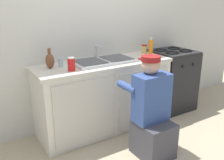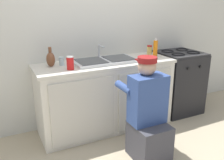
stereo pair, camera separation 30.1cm
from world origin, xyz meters
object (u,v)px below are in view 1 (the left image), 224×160
(stove_range, at_px, (171,80))
(plumber_person, at_px, (152,116))
(water_glass, at_px, (61,62))
(condiment_jar, at_px, (144,49))
(soda_cup_red, at_px, (71,64))
(vase_decorative, at_px, (50,61))
(soap_bottle_orange, at_px, (151,48))
(sink_double_basin, at_px, (103,61))

(stove_range, relative_size, plumber_person, 0.84)
(water_glass, bearing_deg, condiment_jar, 2.72)
(plumber_person, relative_size, soda_cup_red, 7.26)
(plumber_person, height_order, vase_decorative, vase_decorative)
(soap_bottle_orange, distance_m, water_glass, 1.28)
(stove_range, distance_m, plumber_person, 1.34)
(soda_cup_red, height_order, water_glass, soda_cup_red)
(plumber_person, bearing_deg, vase_decorative, 132.27)
(plumber_person, bearing_deg, soap_bottle_orange, 51.80)
(soda_cup_red, relative_size, water_glass, 1.52)
(water_glass, bearing_deg, soda_cup_red, -80.61)
(soap_bottle_orange, height_order, soda_cup_red, soap_bottle_orange)
(sink_double_basin, height_order, condiment_jar, sink_double_basin)
(condiment_jar, bearing_deg, soda_cup_red, -166.98)
(sink_double_basin, bearing_deg, water_glass, 172.08)
(stove_range, bearing_deg, sink_double_basin, 179.90)
(sink_double_basin, xyz_separation_m, vase_decorative, (-0.66, 0.07, 0.07))
(sink_double_basin, xyz_separation_m, soap_bottle_orange, (0.74, -0.02, 0.09))
(stove_range, relative_size, soda_cup_red, 6.13)
(sink_double_basin, relative_size, condiment_jar, 6.25)
(soap_bottle_orange, bearing_deg, soda_cup_red, -173.95)
(plumber_person, distance_m, water_glass, 1.20)
(sink_double_basin, relative_size, soap_bottle_orange, 3.20)
(vase_decorative, bearing_deg, sink_double_basin, -6.17)
(stove_range, distance_m, water_glass, 1.81)
(stove_range, height_order, condiment_jar, condiment_jar)
(water_glass, bearing_deg, sink_double_basin, -7.92)
(vase_decorative, bearing_deg, water_glass, 1.18)
(soap_bottle_orange, height_order, condiment_jar, soap_bottle_orange)
(soda_cup_red, height_order, condiment_jar, soda_cup_red)
(plumber_person, height_order, water_glass, plumber_person)
(soda_cup_red, bearing_deg, water_glass, 99.39)
(water_glass, bearing_deg, vase_decorative, -178.82)
(sink_double_basin, height_order, vase_decorative, vase_decorative)
(vase_decorative, relative_size, water_glass, 2.30)
(soap_bottle_orange, relative_size, soda_cup_red, 1.64)
(plumber_person, height_order, soap_bottle_orange, soap_bottle_orange)
(sink_double_basin, height_order, stove_range, sink_double_basin)
(stove_range, xyz_separation_m, water_glass, (-1.74, 0.08, 0.49))
(plumber_person, bearing_deg, soda_cup_red, 134.15)
(soda_cup_red, distance_m, water_glass, 0.23)
(condiment_jar, bearing_deg, sink_double_basin, -169.87)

